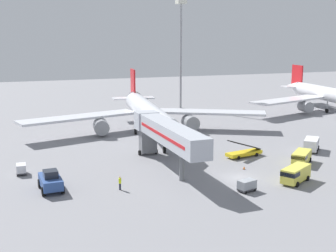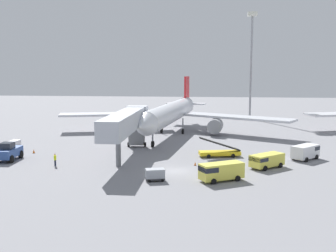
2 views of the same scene
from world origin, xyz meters
The scene contains 15 objects.
ground_plane centered at (0.00, 0.00, 0.00)m, with size 300.00×300.00×0.00m, color gray.
airplane_at_gate centered at (-3.51, 30.90, 4.27)m, with size 49.25×45.01×11.56m.
jet_bridge centered at (-7.95, 7.96, 5.24)m, with size 3.48×22.67×6.96m.
pushback_tug centered at (-24.66, 3.50, 1.25)m, with size 2.89×5.20×2.67m.
belt_loader_truck centered at (5.93, 9.41, 0.75)m, with size 6.45×3.04×3.04m.
service_van_rear_right centered at (18.47, 8.93, 1.20)m, with size 4.65×4.78×2.11m.
service_van_mid_left centered at (12.00, 2.87, 1.08)m, with size 5.06×4.84×1.86m.
service_van_outer_right centered at (5.76, -4.31, 1.22)m, with size 5.54×4.34×2.13m.
baggage_cart_mid_right centered at (-27.85, 11.75, 0.81)m, with size 1.34×2.06×1.47m.
baggage_cart_far_left centered at (-1.91, -5.13, 0.80)m, with size 2.50×1.87×1.44m.
ground_crew_worker_midground centered at (-16.52, 0.80, 0.93)m, with size 0.43×0.43×1.76m.
safety_cone_alpha centered at (-23.28, 8.95, 0.30)m, with size 0.40×0.40×0.62m.
safety_cone_bravo centered at (2.49, 3.28, 0.24)m, with size 0.32×0.32×0.49m.
airplane_background centered at (48.55, 38.71, 4.16)m, with size 47.68×49.17×10.84m.
apron_light_mast centered at (14.86, 59.36, 19.24)m, with size 2.40×2.40×28.13m.
Camera 1 is at (-29.19, -51.40, 18.79)m, focal length 47.90 mm.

